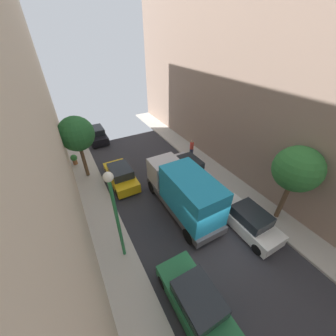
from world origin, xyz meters
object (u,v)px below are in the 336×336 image
object	(u,v)px
parked_car_left_3	(121,175)
lamp_post	(115,207)
delivery_truck	(184,191)
potted_plant_3	(74,159)
pedestrian	(192,148)
potted_plant_4	(67,141)
parked_car_left_2	(196,302)
parked_car_right_2	(188,167)
parked_car_right_1	(248,220)
street_tree_2	(76,134)
parked_car_left_4	(96,134)
street_tree_1	(297,169)

from	to	relation	value
parked_car_left_3	lamp_post	distance (m)	7.27
delivery_truck	potted_plant_3	xyz separation A→B (m)	(-5.63, 9.58, -1.09)
pedestrian	potted_plant_4	size ratio (longest dim) A/B	2.32
parked_car_left_2	parked_car_right_2	size ratio (longest dim) A/B	1.00
lamp_post	parked_car_left_3	bearing A→B (deg)	73.21
parked_car_left_2	potted_plant_3	xyz separation A→B (m)	(-2.93, 14.84, -0.02)
parked_car_right_1	lamp_post	xyz separation A→B (m)	(-7.30, 1.93, 3.09)
pedestrian	parked_car_right_1	bearing A→B (deg)	-101.74
parked_car_left_3	street_tree_2	distance (m)	4.51
pedestrian	potted_plant_3	distance (m)	10.91
pedestrian	potted_plant_4	bearing A→B (deg)	141.02
parked_car_right_1	pedestrian	distance (m)	8.95
parked_car_left_2	lamp_post	distance (m)	5.42
parked_car_left_2	potted_plant_4	xyz separation A→B (m)	(-3.04, 19.14, -0.16)
parked_car_left_2	potted_plant_3	bearing A→B (deg)	101.16
parked_car_left_4	parked_car_right_1	world-z (taller)	same
parked_car_right_2	lamp_post	xyz separation A→B (m)	(-7.30, -4.63, 3.09)
parked_car_left_4	parked_car_right_2	world-z (taller)	same
street_tree_1	parked_car_right_1	bearing A→B (deg)	172.03
parked_car_right_2	delivery_truck	size ratio (longest dim) A/B	0.64
parked_car_left_3	parked_car_right_2	distance (m)	5.65
parked_car_right_1	parked_car_right_2	size ratio (longest dim) A/B	1.00
parked_car_left_3	delivery_truck	distance (m)	5.84
street_tree_1	pedestrian	bearing A→B (deg)	93.92
potted_plant_3	parked_car_left_4	bearing A→B (deg)	55.05
parked_car_right_1	delivery_truck	bearing A→B (deg)	130.42
parked_car_right_1	pedestrian	world-z (taller)	pedestrian
parked_car_left_3	potted_plant_4	world-z (taller)	parked_car_left_3
parked_car_left_3	parked_car_left_4	size ratio (longest dim) A/B	1.00
parked_car_left_4	lamp_post	xyz separation A→B (m)	(-1.90, -15.01, 3.09)
parked_car_left_2	street_tree_1	xyz separation A→B (m)	(7.84, 1.75, 3.22)
parked_car_left_2	street_tree_1	distance (m)	8.65
parked_car_left_4	parked_car_left_2	bearing A→B (deg)	-90.00
parked_car_right_2	potted_plant_4	size ratio (longest dim) A/B	5.67
parked_car_left_4	lamp_post	bearing A→B (deg)	-97.22
street_tree_2	potted_plant_4	world-z (taller)	street_tree_2
delivery_truck	lamp_post	bearing A→B (deg)	-164.97
parked_car_left_4	pedestrian	bearing A→B (deg)	-48.60
parked_car_right_2	lamp_post	bearing A→B (deg)	-147.62
pedestrian	potted_plant_3	xyz separation A→B (m)	(-10.15, 4.00, -0.37)
parked_car_left_2	pedestrian	bearing A→B (deg)	56.34
delivery_truck	parked_car_right_1	bearing A→B (deg)	-49.58
parked_car_left_2	potted_plant_4	size ratio (longest dim) A/B	5.67
parked_car_left_2	potted_plant_4	world-z (taller)	parked_car_left_2
parked_car_left_4	potted_plant_4	distance (m)	3.05
parked_car_left_2	parked_car_left_4	bearing A→B (deg)	90.00
parked_car_left_3	street_tree_2	world-z (taller)	street_tree_2
parked_car_left_4	parked_car_right_2	bearing A→B (deg)	-62.51
street_tree_1	lamp_post	distance (m)	10.01
delivery_truck	pedestrian	distance (m)	7.22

